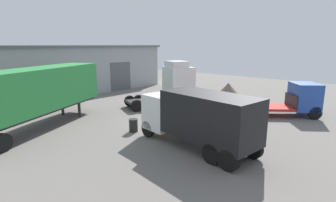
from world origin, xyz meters
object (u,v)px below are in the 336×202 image
tractor_unit_white (174,84)px  flatbed_truck_blue (289,100)px  box_truck_white (197,116)px  gravel_pile (228,90)px  traffic_cone (221,122)px  container_trailer_green (35,91)px  oil_drum (133,125)px

tractor_unit_white → flatbed_truck_blue: size_ratio=0.89×
box_truck_white → gravel_pile: size_ratio=2.54×
traffic_cone → tractor_unit_white: bearing=67.8°
tractor_unit_white → gravel_pile: tractor_unit_white is taller
container_trailer_green → box_truck_white: size_ratio=1.51×
tractor_unit_white → oil_drum: tractor_unit_white is taller
container_trailer_green → gravel_pile: container_trailer_green is taller
container_trailer_green → box_truck_white: 11.22m
gravel_pile → traffic_cone: gravel_pile is taller
box_truck_white → oil_drum: (-0.64, 4.80, -1.41)m
container_trailer_green → gravel_pile: size_ratio=3.84×
box_truck_white → tractor_unit_white: bearing=-35.6°
traffic_cone → box_truck_white: bearing=-166.5°
gravel_pile → oil_drum: size_ratio=3.38×
flatbed_truck_blue → gravel_pile: 8.58m
gravel_pile → oil_drum: bearing=-174.9°
container_trailer_green → flatbed_truck_blue: 19.34m
oil_drum → gravel_pile: bearing=5.1°
tractor_unit_white → gravel_pile: (7.03, -2.00, -1.20)m
flatbed_truck_blue → oil_drum: flatbed_truck_blue is taller
container_trailer_green → traffic_cone: size_ratio=20.77×
oil_drum → traffic_cone: oil_drum is taller
tractor_unit_white → gravel_pile: 7.41m
tractor_unit_white → flatbed_truck_blue: tractor_unit_white is taller
tractor_unit_white → oil_drum: 8.85m
container_trailer_green → flatbed_truck_blue: (15.34, -11.71, -1.36)m
tractor_unit_white → traffic_cone: (-2.88, -7.05, -1.75)m
flatbed_truck_blue → oil_drum: 12.98m
tractor_unit_white → box_truck_white: size_ratio=0.90×
container_trailer_green → flatbed_truck_blue: container_trailer_green is taller
box_truck_white → traffic_cone: size_ratio=13.74×
flatbed_truck_blue → traffic_cone: flatbed_truck_blue is taller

